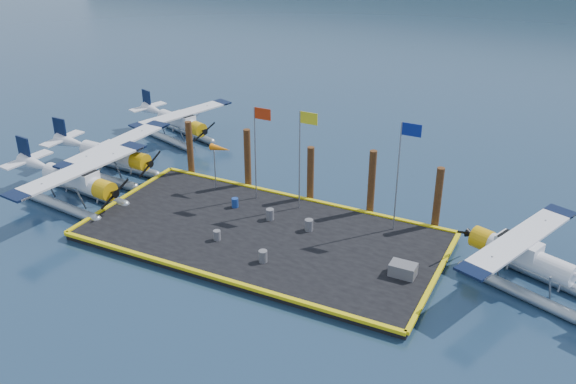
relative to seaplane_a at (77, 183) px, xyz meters
name	(u,v)px	position (x,y,z in m)	size (l,w,h in m)	color
ground	(262,239)	(12.30, 1.36, -1.54)	(4000.00, 4000.00, 0.00)	#172E45
dock	(262,236)	(12.30, 1.36, -1.34)	(20.00, 10.00, 0.40)	black
dock_bumpers	(262,232)	(12.30, 1.36, -1.05)	(20.25, 10.25, 0.18)	yellow
seaplane_a	(77,183)	(0.00, 0.00, 0.00)	(9.03, 9.97, 3.53)	#9BA3A9
seaplane_b	(113,157)	(-0.89, 4.36, -0.04)	(8.74, 9.63, 3.42)	#9BA3A9
seaplane_c	(180,124)	(-0.79, 12.08, -0.17)	(8.21, 8.78, 3.14)	#9BA3A9
seaplane_d	(524,259)	(26.13, 3.25, -0.07)	(8.79, 9.34, 3.37)	#9BA3A9
drum_0	(235,203)	(9.25, 3.48, -0.84)	(0.41, 0.41, 0.58)	navy
drum_1	(263,256)	(13.77, -1.26, -0.81)	(0.46, 0.46, 0.65)	#5D5C62
drum_2	(309,225)	(14.52, 2.86, -0.80)	(0.48, 0.48, 0.68)	#5D5C62
drum_3	(217,235)	(10.40, -0.41, -0.85)	(0.41, 0.41, 0.58)	#5D5C62
drum_5	(270,214)	(11.91, 3.03, -0.80)	(0.47, 0.47, 0.66)	#5D5C62
crate	(403,270)	(20.73, 0.77, -0.80)	(1.33, 0.88, 0.66)	#5D5C62
flagpole_red	(258,139)	(10.01, 5.16, 2.86)	(1.14, 0.08, 6.00)	gray
flagpole_yellow	(303,146)	(13.00, 5.16, 2.98)	(1.14, 0.08, 6.20)	gray
flagpole_blue	(402,161)	(19.00, 5.16, 3.15)	(1.14, 0.08, 6.50)	gray
windsock	(220,149)	(7.27, 5.16, 1.69)	(1.40, 0.44, 3.12)	gray
piling_0	(190,150)	(3.80, 6.76, 0.46)	(0.44, 0.44, 4.00)	#412512
piling_1	(248,160)	(8.30, 6.76, 0.56)	(0.44, 0.44, 4.20)	#412512
piling_2	(310,176)	(12.80, 6.76, 0.36)	(0.44, 0.44, 3.80)	#412512
piling_3	(371,184)	(16.80, 6.76, 0.61)	(0.44, 0.44, 4.30)	#412512
piling_4	(438,200)	(20.80, 6.76, 0.46)	(0.44, 0.44, 4.00)	#412512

